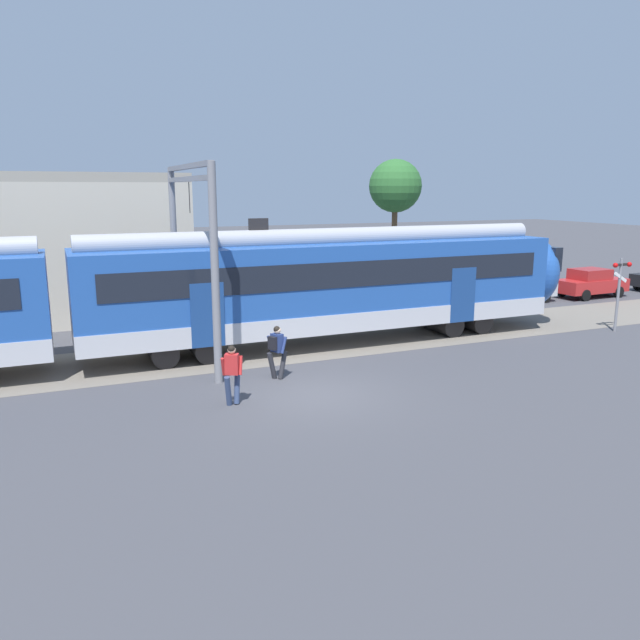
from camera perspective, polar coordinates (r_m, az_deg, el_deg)
ground_plane at (r=17.84m, az=-0.53°, el=-6.85°), size 160.00×160.00×0.00m
track_bed at (r=21.82m, az=-26.71°, el=-4.62°), size 80.00×4.40×0.01m
commuter_train at (r=21.29m, az=-20.61°, el=1.73°), size 38.05×3.07×4.73m
pedestrian_red at (r=16.92m, az=-8.04°, el=-4.59°), size 0.66×0.55×1.67m
pedestrian_navy at (r=19.06m, az=-3.99°, el=-2.54°), size 0.71×0.52×1.67m
parked_car_silver at (r=33.69m, az=17.44°, el=2.91°), size 4.06×1.88×1.54m
parked_car_red at (r=36.61m, az=23.51°, el=3.14°), size 4.06×1.88×1.54m
catenary_gantry at (r=21.47m, az=-11.73°, el=7.86°), size 0.24×6.64×6.53m
crossing_signal at (r=27.95m, az=25.72°, el=3.07°), size 0.96×0.22×3.00m
street_tree_right at (r=36.19m, az=6.90°, el=11.97°), size 2.98×2.98×7.38m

